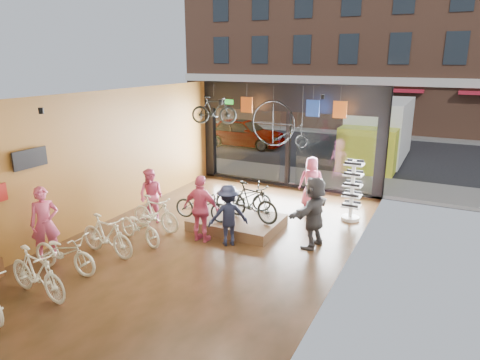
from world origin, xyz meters
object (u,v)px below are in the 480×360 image
Objects in this scene: floor_bike_1 at (37,273)px; floor_bike_3 at (107,235)px; customer_0 at (45,223)px; customer_1 at (151,196)px; box_truck at (376,134)px; customer_5 at (314,212)px; floor_bike_4 at (140,227)px; customer_4 at (311,182)px; display_platform at (237,222)px; penny_farthing at (282,126)px; display_bike_left at (202,205)px; floor_bike_5 at (155,213)px; display_bike_mid at (251,202)px; customer_3 at (228,215)px; floor_bike_2 at (64,252)px; hung_bike at (214,110)px; street_car at (243,132)px; customer_2 at (201,209)px; display_bike_right at (244,197)px; sunglasses_rack at (352,190)px.

floor_bike_3 is (-0.12, 2.08, -0.01)m from floor_bike_1.
customer_1 is (0.78, 3.02, -0.09)m from customer_0.
box_truck reaches higher than customer_5.
customer_4 reaches higher than floor_bike_4.
display_platform is 1.25× the size of penny_farthing.
display_platform is at bearing -15.40° from floor_bike_1.
display_bike_left is at bearing 3.22° from customer_0.
floor_bike_1 is 6.41m from customer_5.
floor_bike_1 is 1.06× the size of customer_4.
floor_bike_1 is 4.63m from display_bike_left.
floor_bike_5 is 2.70m from display_bike_mid.
box_truck is 4.44× the size of customer_3.
display_bike_mid is at bearing -35.10° from floor_bike_3.
floor_bike_3 is at bearing -124.41° from display_platform.
customer_3 is (2.36, 1.86, 0.29)m from floor_bike_3.
customer_3 is 3.99m from customer_4.
floor_bike_2 is 3.94m from customer_3.
customer_5 is (4.22, 4.81, 0.41)m from floor_bike_1.
display_bike_mid reaches higher than floor_bike_1.
customer_5 reaches higher than floor_bike_1.
display_bike_left is 1.04× the size of hung_bike.
display_platform is 1.50× the size of customer_3.
display_bike_left is at bearing -106.11° from box_truck.
floor_bike_2 is at bearing -107.96° from box_truck.
floor_bike_4 is 0.92× the size of customer_0.
customer_3 is at bearing -55.68° from customer_5.
box_truck reaches higher than floor_bike_3.
floor_bike_2 is 2.08m from floor_bike_4.
customer_1 is 4.93m from penny_farthing.
street_car is at bearing 16.25° from display_bike_left.
customer_0 reaches higher than customer_1.
hung_bike is at bearing 8.25° from floor_bike_1.
street_car reaches higher than display_bike_left.
display_platform is 1.15m from display_bike_left.
display_platform is at bearing 15.48° from customer_1.
customer_5 is at bearing -53.34° from floor_bike_3.
customer_3 is (0.73, 0.11, -0.09)m from customer_2.
display_platform is 1.34m from customer_3.
display_platform is (2.29, 4.06, -0.31)m from floor_bike_2.
customer_2 is at bearing -158.68° from street_car.
penny_farthing is (-0.25, 4.28, 1.70)m from customer_3.
customer_5 is 4.36m from penny_farthing.
display_bike_right is at bearing -103.92° from box_truck.
box_truck is at bearing 64.62° from customer_1.
sunglasses_rack reaches higher than customer_3.
floor_bike_2 is 1.12× the size of hung_bike.
customer_4 is 4.17m from hung_bike.
street_car is at bearing -68.51° from customer_2.
customer_2 reaches higher than display_bike_left.
penny_farthing reaches higher than customer_3.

